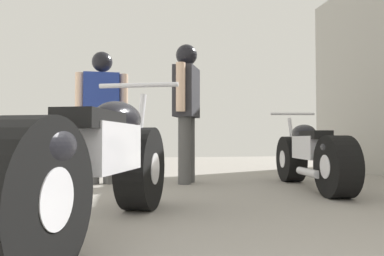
# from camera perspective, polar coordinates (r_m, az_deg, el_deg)

# --- Properties ---
(ground_plane) EXTENTS (16.15, 16.15, 0.00)m
(ground_plane) POSITION_cam_1_polar(r_m,az_deg,el_deg) (3.11, 3.68, -11.91)
(ground_plane) COLOR gray
(motorcycle_maroon_cruiser) EXTENTS (0.96, 2.04, 0.97)m
(motorcycle_maroon_cruiser) POSITION_cam_1_polar(r_m,az_deg,el_deg) (2.12, -14.13, -5.57)
(motorcycle_maroon_cruiser) COLOR black
(motorcycle_maroon_cruiser) RESTS_ON ground_plane
(motorcycle_black_naked) EXTENTS (0.59, 1.92, 0.89)m
(motorcycle_black_naked) POSITION_cam_1_polar(r_m,az_deg,el_deg) (4.21, 18.31, -4.19)
(motorcycle_black_naked) COLOR black
(motorcycle_black_naked) RESTS_ON ground_plane
(mechanic_in_blue) EXTENTS (0.41, 0.67, 1.74)m
(mechanic_in_blue) POSITION_cam_1_polar(r_m,az_deg,el_deg) (4.53, -0.85, 4.48)
(mechanic_in_blue) COLOR #4C4C4C
(mechanic_in_blue) RESTS_ON ground_plane
(mechanic_with_helmet) EXTENTS (0.64, 0.25, 1.63)m
(mechanic_with_helmet) POSITION_cam_1_polar(r_m,az_deg,el_deg) (4.61, -14.05, 3.64)
(mechanic_with_helmet) COLOR #4C4C4C
(mechanic_with_helmet) RESTS_ON ground_plane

